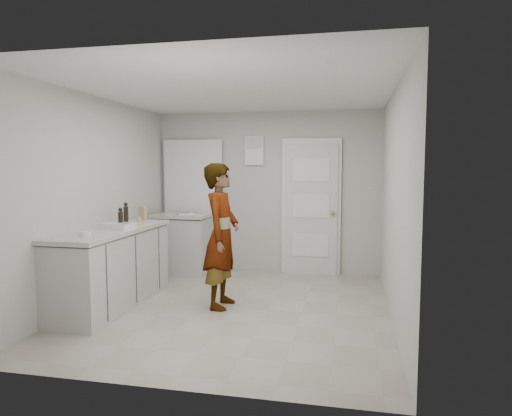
% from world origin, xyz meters
% --- Properties ---
extents(ground, '(4.00, 4.00, 0.00)m').
position_xyz_m(ground, '(0.00, 0.00, 0.00)').
color(ground, '#9E9685').
rests_on(ground, ground).
extents(room_shell, '(4.00, 4.00, 4.00)m').
position_xyz_m(room_shell, '(-0.17, 1.95, 1.02)').
color(room_shell, beige).
rests_on(room_shell, ground).
extents(main_counter, '(0.64, 1.96, 0.93)m').
position_xyz_m(main_counter, '(-1.45, -0.20, 0.43)').
color(main_counter, '#B4B4B0').
rests_on(main_counter, ground).
extents(side_counter, '(0.84, 0.61, 0.93)m').
position_xyz_m(side_counter, '(-1.25, 1.55, 0.43)').
color(side_counter, '#B4B4B0').
rests_on(side_counter, ground).
extents(person, '(0.42, 0.63, 1.69)m').
position_xyz_m(person, '(-0.18, 0.04, 0.84)').
color(person, silver).
rests_on(person, ground).
extents(cake_mix_box, '(0.12, 0.09, 0.18)m').
position_xyz_m(cake_mix_box, '(-1.49, 0.70, 1.02)').
color(cake_mix_box, '#A48452').
rests_on(cake_mix_box, main_counter).
extents(spice_jar, '(0.05, 0.05, 0.08)m').
position_xyz_m(spice_jar, '(-1.37, 0.36, 0.96)').
color(spice_jar, tan).
rests_on(spice_jar, main_counter).
extents(oil_cruet_a, '(0.06, 0.06, 0.24)m').
position_xyz_m(oil_cruet_a, '(-1.38, -0.10, 1.04)').
color(oil_cruet_a, black).
rests_on(oil_cruet_a, main_counter).
extents(oil_cruet_b, '(0.06, 0.06, 0.27)m').
position_xyz_m(oil_cruet_b, '(-1.51, 0.27, 1.06)').
color(oil_cruet_b, black).
rests_on(oil_cruet_b, main_counter).
extents(baking_dish, '(0.39, 0.30, 0.06)m').
position_xyz_m(baking_dish, '(-1.38, -0.17, 0.95)').
color(baking_dish, silver).
rests_on(baking_dish, main_counter).
extents(egg_bowl, '(0.11, 0.11, 0.04)m').
position_xyz_m(egg_bowl, '(-1.42, -0.78, 0.95)').
color(egg_bowl, silver).
rests_on(egg_bowl, main_counter).
extents(papers, '(0.35, 0.37, 0.01)m').
position_xyz_m(papers, '(-1.19, 1.55, 0.93)').
color(papers, white).
rests_on(papers, side_counter).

